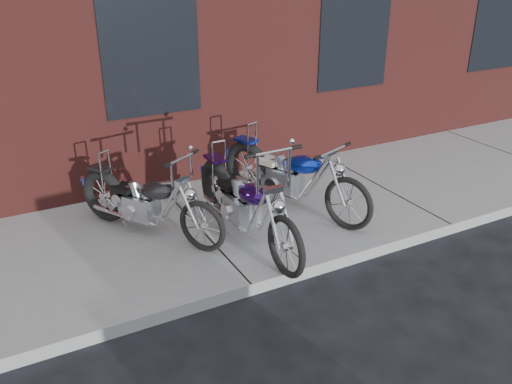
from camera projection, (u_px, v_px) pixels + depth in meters
ground at (252, 296)px, 5.96m from camera, size 120.00×120.00×0.00m
sidewalk at (199, 232)px, 7.13m from camera, size 22.00×3.00×0.15m
chopper_purple at (245, 207)px, 6.63m from camera, size 0.61×2.50×1.40m
chopper_blue at (291, 178)px, 7.46m from camera, size 1.02×2.39×1.09m
chopper_third at (147, 204)px, 6.79m from camera, size 1.28×2.00×1.16m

